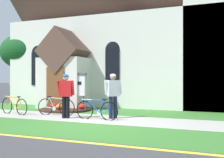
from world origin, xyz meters
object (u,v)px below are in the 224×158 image
bicycle_white (56,107)px  cyclist_in_blue_jersey (66,92)px  bicycle_black (14,106)px  church_sign (69,86)px  yard_deciduous_tree (33,52)px  bicycle_blue (97,110)px  cyclist_in_green_jersey (113,92)px

bicycle_white → cyclist_in_blue_jersey: (0.82, -0.56, 0.63)m
bicycle_white → bicycle_black: bearing=-168.7°
bicycle_white → church_sign: bearing=104.6°
church_sign → yard_deciduous_tree: size_ratio=0.40×
church_sign → yard_deciduous_tree: yard_deciduous_tree is taller
bicycle_blue → cyclist_in_green_jersey: size_ratio=0.99×
bicycle_white → bicycle_black: bicycle_white is taller
bicycle_blue → yard_deciduous_tree: (-7.33, 5.73, 2.94)m
bicycle_white → cyclist_in_blue_jersey: bearing=-34.5°
bicycle_white → cyclist_in_green_jersey: (2.51, 0.09, 0.64)m
bicycle_black → yard_deciduous_tree: 7.23m
cyclist_in_blue_jersey → cyclist_in_green_jersey: (1.69, 0.65, 0.01)m
cyclist_in_green_jersey → yard_deciduous_tree: yard_deciduous_tree is taller
church_sign → bicycle_black: bearing=-119.3°
church_sign → bicycle_white: 2.20m
bicycle_black → bicycle_blue: 3.91m
church_sign → yard_deciduous_tree: bearing=145.1°
church_sign → cyclist_in_green_jersey: 3.57m
cyclist_in_green_jersey → cyclist_in_blue_jersey: bearing=-158.9°
cyclist_in_blue_jersey → church_sign: bearing=117.7°
bicycle_white → bicycle_blue: size_ratio=1.00×
church_sign → cyclist_in_blue_jersey: (1.34, -2.55, -0.18)m
bicycle_white → cyclist_in_green_jersey: cyclist_in_green_jersey is taller
cyclist_in_green_jersey → yard_deciduous_tree: size_ratio=0.37×
bicycle_blue → bicycle_white: bearing=168.0°
church_sign → bicycle_black: 2.81m
cyclist_in_blue_jersey → yard_deciduous_tree: bearing=136.1°
yard_deciduous_tree → cyclist_in_blue_jersey: bearing=-43.9°
bicycle_white → cyclist_in_blue_jersey: size_ratio=1.01×
bicycle_blue → yard_deciduous_tree: size_ratio=0.37×
cyclist_in_green_jersey → yard_deciduous_tree: bearing=146.2°
church_sign → bicycle_white: (0.51, -1.98, -0.81)m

